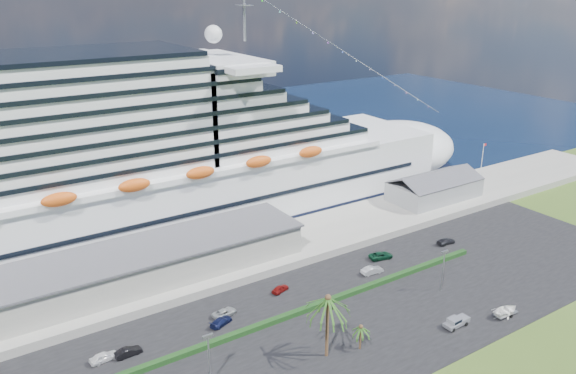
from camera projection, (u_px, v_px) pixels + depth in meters
ground at (392, 348)px, 89.46m from camera, size 420.00×420.00×0.00m
asphalt_lot at (348, 315)px, 98.10m from camera, size 140.00×38.00×0.12m
wharf at (263, 249)px, 120.63m from camera, size 240.00×20.00×1.80m
water at (129, 153)px, 191.74m from camera, size 420.00×160.00×0.02m
cruise_ship at (122, 167)px, 123.05m from camera, size 191.00×38.00×54.00m
terminal_building at (150, 262)px, 106.37m from camera, size 61.00×15.00×6.30m
port_shed at (434, 188)px, 146.16m from camera, size 24.00×12.31×7.37m
flagpole at (482, 163)px, 154.11m from camera, size 1.08×0.16×12.00m
hedge at (294, 313)px, 97.74m from camera, size 88.00×1.10×0.90m
lamp_post_left at (209, 353)px, 79.54m from camera, size 1.60×0.35×8.27m
lamp_post_right at (443, 266)px, 104.21m from camera, size 1.60×0.35×8.27m
palm_tall at (328, 305)px, 84.32m from camera, size 8.82×8.82×11.13m
palm_short at (361, 329)px, 87.86m from camera, size 3.53×3.53×4.56m
parked_car_0 at (104, 357)px, 85.93m from camera, size 4.44×2.17×1.46m
parked_car_1 at (128, 352)px, 87.14m from camera, size 4.24×1.61×1.38m
parked_car_2 at (224, 313)px, 97.66m from camera, size 4.71×2.71×1.24m
parked_car_3 at (221, 321)px, 95.10m from camera, size 4.77×3.28×1.28m
parked_car_4 at (280, 289)px, 105.28m from camera, size 4.01×2.55×1.27m
parked_car_5 at (372, 270)px, 111.82m from camera, size 4.75×2.08×1.52m
parked_car_6 at (381, 256)px, 117.92m from camera, size 5.57×3.47×1.44m
parked_car_7 at (446, 241)px, 124.59m from camera, size 4.66×2.11×1.32m
pickup_truck at (456, 321)px, 94.50m from camera, size 5.04×2.02×1.76m
boat_trailer at (506, 311)px, 97.40m from camera, size 5.78×3.80×1.65m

